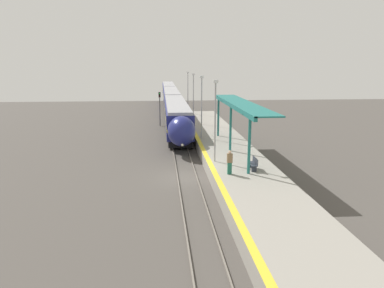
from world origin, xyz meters
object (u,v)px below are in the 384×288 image
lamppost_mid (202,103)px  lamppost_farthest (188,90)px  railway_signal (160,106)px  lamppost_near (215,116)px  train (171,100)px  platform_bench (254,163)px  person_waiting (230,162)px  lamppost_far (193,95)px

lamppost_mid → lamppost_farthest: size_ratio=1.00×
railway_signal → lamppost_near: (4.23, -23.37, 1.72)m
train → railway_signal: bearing=-97.9°
railway_signal → lamppost_mid: bearing=-73.0°
lamppost_near → platform_bench: bearing=-46.6°
person_waiting → platform_bench: bearing=25.9°
train → lamppost_farthest: 9.98m
person_waiting → lamppost_far: size_ratio=0.27×
lamppost_near → lamppost_mid: 9.50m
train → lamppost_near: size_ratio=10.69×
train → railway_signal: 14.74m
lamppost_near → train: bearing=93.3°
lamppost_mid → platform_bench: bearing=-78.7°
railway_signal → lamppost_far: lamppost_far is taller
train → lamppost_farthest: lamppost_farthest is taller
railway_signal → lamppost_near: 23.81m
platform_bench → lamppost_mid: size_ratio=0.23×
train → platform_bench: size_ratio=46.91×
train → railway_signal: railway_signal is taller
lamppost_near → lamppost_mid: size_ratio=1.00×
railway_signal → person_waiting: bearing=-80.0°
person_waiting → lamppost_farthest: lamppost_farthest is taller
platform_bench → lamppost_far: lamppost_far is taller
lamppost_far → train: bearing=96.6°
person_waiting → lamppost_mid: (-0.52, 12.98, 2.65)m
lamppost_farthest → lamppost_mid: bearing=-90.0°
lamppost_mid → lamppost_farthest: bearing=90.0°
lamppost_far → lamppost_farthest: size_ratio=1.00×
lamppost_near → lamppost_mid: same height
lamppost_far → lamppost_mid: bearing=-90.0°
platform_bench → lamppost_far: size_ratio=0.23×
lamppost_farthest → train: bearing=103.1°
person_waiting → lamppost_mid: size_ratio=0.27×
lamppost_farthest → lamppost_far: bearing=-90.0°
lamppost_mid → lamppost_near: bearing=-90.0°
platform_bench → lamppost_farthest: size_ratio=0.23×
train → platform_bench: (4.62, -40.51, -0.72)m
person_waiting → railway_signal: bearing=100.0°
train → lamppost_mid: 28.63m
person_waiting → lamppost_far: (-0.52, 22.48, 2.65)m
railway_signal → train: bearing=82.1°
platform_bench → lamppost_farthest: lamppost_farthest is taller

